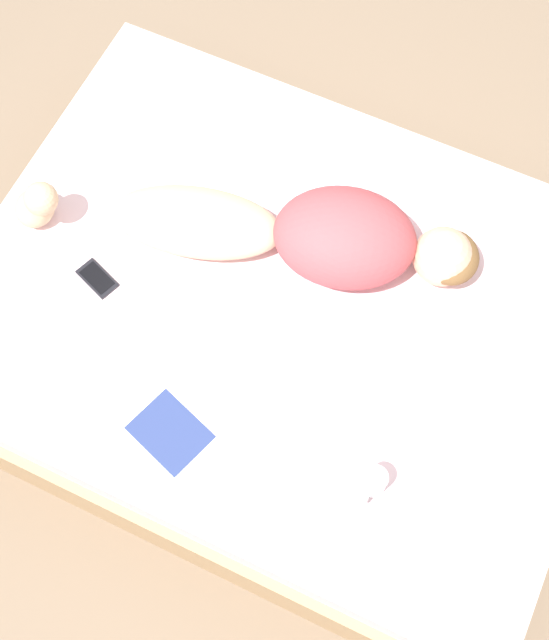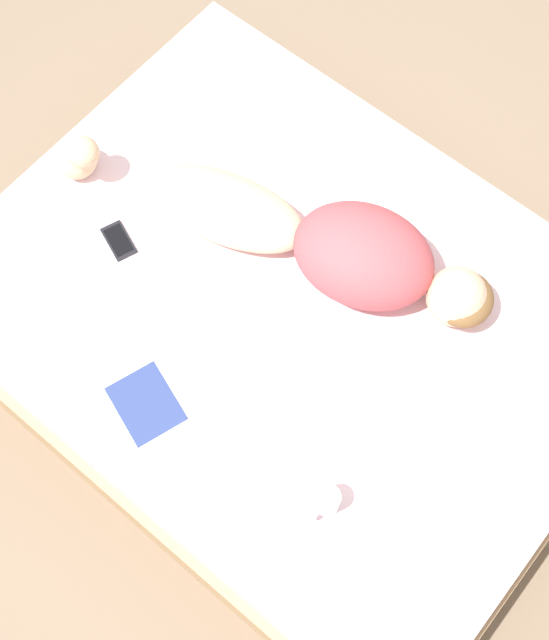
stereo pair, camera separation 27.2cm
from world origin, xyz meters
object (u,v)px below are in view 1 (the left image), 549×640
Objects in this scene: person at (315,236)px; coffee_mug at (373,482)px; open_magazine at (200,403)px; cell_phone at (97,279)px.

person is 0.78m from coffee_mug.
open_magazine is 0.54m from cell_phone.
open_magazine is at bearing -91.12° from coffee_mug.
person is at bearing 144.18° from cell_phone.
open_magazine is 3.93× the size of cell_phone.
open_magazine is 0.56m from coffee_mug.
open_magazine is (0.62, -0.10, -0.10)m from person.
open_magazine is 5.36× the size of coffee_mug.
person reaches higher than coffee_mug.
person is at bearing -170.21° from open_magazine.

